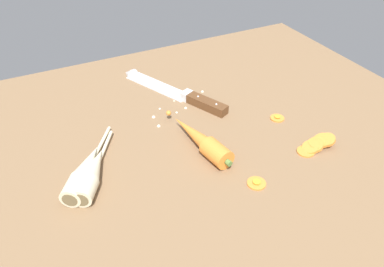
% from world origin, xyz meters
% --- Properties ---
extents(ground_plane, '(1.20, 0.90, 0.04)m').
position_xyz_m(ground_plane, '(0.00, 0.00, -0.02)').
color(ground_plane, brown).
extents(chefs_knife, '(0.17, 0.33, 0.04)m').
position_xyz_m(chefs_knife, '(0.04, 0.19, 0.01)').
color(chefs_knife, silver).
rests_on(chefs_knife, ground_plane).
extents(whole_carrot, '(0.07, 0.22, 0.04)m').
position_xyz_m(whole_carrot, '(0.00, -0.06, 0.02)').
color(whole_carrot, orange).
rests_on(whole_carrot, ground_plane).
extents(parsnip_front, '(0.15, 0.20, 0.04)m').
position_xyz_m(parsnip_front, '(-0.24, -0.04, 0.02)').
color(parsnip_front, beige).
rests_on(parsnip_front, ground_plane).
extents(parsnip_mid_left, '(0.13, 0.19, 0.04)m').
position_xyz_m(parsnip_mid_left, '(-0.23, -0.05, 0.02)').
color(parsnip_mid_left, beige).
rests_on(parsnip_mid_left, ground_plane).
extents(carrot_slice_stack, '(0.09, 0.04, 0.03)m').
position_xyz_m(carrot_slice_stack, '(0.22, -0.17, 0.01)').
color(carrot_slice_stack, orange).
rests_on(carrot_slice_stack, ground_plane).
extents(carrot_slice_stray_near, '(0.03, 0.03, 0.01)m').
position_xyz_m(carrot_slice_stray_near, '(0.22, -0.04, 0.00)').
color(carrot_slice_stray_near, orange).
rests_on(carrot_slice_stray_near, ground_plane).
extents(carrot_slice_stray_mid, '(0.04, 0.04, 0.01)m').
position_xyz_m(carrot_slice_stray_mid, '(0.05, -0.20, 0.00)').
color(carrot_slice_stray_mid, orange).
rests_on(carrot_slice_stray_mid, ground_plane).
extents(mince_crumbs, '(0.17, 0.11, 0.01)m').
position_xyz_m(mince_crumbs, '(0.04, 0.11, 0.00)').
color(mince_crumbs, silver).
rests_on(mince_crumbs, ground_plane).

